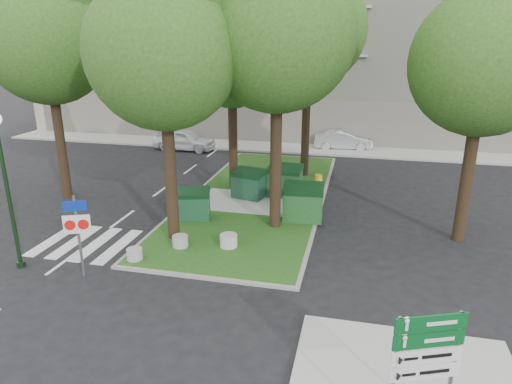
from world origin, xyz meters
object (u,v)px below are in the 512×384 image
(tree_median_mid, at_px, (234,45))
(dumpster_a, at_px, (193,204))
(tree_street_right, at_px, (489,48))
(bollard_left, at_px, (135,254))
(bollard_right, at_px, (229,240))
(tree_median_far, at_px, (311,16))
(dumpster_c, at_px, (285,181))
(tree_median_near_right, at_px, (281,17))
(car_white, at_px, (184,140))
(traffic_sign_pole, at_px, (77,225))
(litter_bin, at_px, (318,181))
(dumpster_b, at_px, (249,184))
(bollard_mid, at_px, (180,241))
(street_lamp, at_px, (4,174))
(tree_median_near_left, at_px, (165,37))
(tree_street_left, at_px, (47,29))
(directional_sign, at_px, (425,358))
(dumpster_d, at_px, (303,203))
(car_silver, at_px, (343,140))

(tree_median_mid, relative_size, dumpster_a, 6.24)
(tree_street_right, relative_size, bollard_left, 18.85)
(tree_median_mid, distance_m, bollard_right, 9.68)
(tree_median_far, relative_size, dumpster_c, 7.17)
(tree_median_near_right, height_order, car_white, tree_median_near_right)
(tree_street_right, height_order, traffic_sign_pole, tree_street_right)
(tree_median_far, height_order, litter_bin, tree_median_far)
(dumpster_c, relative_size, bollard_left, 3.12)
(dumpster_b, xyz_separation_m, bollard_mid, (-1.10, -5.80, -0.45))
(bollard_right, xyz_separation_m, bollard_mid, (-1.70, -0.40, -0.02))
(tree_median_near_right, bearing_deg, bollard_left, -135.90)
(dumpster_a, xyz_separation_m, street_lamp, (-4.22, -5.18, 2.52))
(tree_street_right, height_order, car_white, tree_street_right)
(bollard_left, bearing_deg, tree_median_near_right, 44.10)
(tree_median_near_left, xyz_separation_m, bollard_left, (-0.69, -2.06, -7.01))
(tree_street_left, height_order, directional_sign, tree_street_left)
(dumpster_d, relative_size, bollard_mid, 2.99)
(dumpster_a, xyz_separation_m, car_silver, (5.41, 14.70, -0.09))
(tree_street_left, distance_m, litter_bin, 14.18)
(tree_street_left, bearing_deg, tree_street_right, -3.27)
(tree_median_near_left, relative_size, street_lamp, 2.03)
(dumpster_c, height_order, bollard_left, dumpster_c)
(tree_street_left, bearing_deg, traffic_sign_pole, -52.92)
(tree_median_near_right, height_order, bollard_mid, tree_median_near_right)
(dumpster_b, xyz_separation_m, traffic_sign_pole, (-3.41, -8.34, 0.98))
(tree_street_left, relative_size, dumpster_b, 6.55)
(street_lamp, height_order, car_white, street_lamp)
(tree_median_near_right, bearing_deg, dumpster_a, -179.22)
(dumpster_a, relative_size, directional_sign, 0.60)
(tree_street_left, bearing_deg, tree_median_near_right, -8.13)
(dumpster_b, xyz_separation_m, directional_sign, (6.39, -12.60, 1.11))
(bollard_right, xyz_separation_m, street_lamp, (-6.42, -2.87, 2.91))
(tree_median_near_left, height_order, tree_street_right, tree_median_near_left)
(tree_median_near_left, distance_m, dumpster_d, 8.33)
(street_lamp, bearing_deg, tree_median_mid, 63.89)
(tree_median_mid, relative_size, directional_sign, 3.74)
(dumpster_a, relative_size, dumpster_b, 0.95)
(litter_bin, height_order, car_white, car_white)
(tree_median_far, bearing_deg, street_lamp, -122.05)
(tree_median_near_left, xyz_separation_m, dumpster_a, (-0.05, 1.95, -6.58))
(traffic_sign_pole, distance_m, directional_sign, 10.69)
(dumpster_a, bearing_deg, dumpster_c, 33.64)
(traffic_sign_pole, relative_size, directional_sign, 1.03)
(tree_median_far, xyz_separation_m, litter_bin, (0.91, -2.20, -7.87))
(traffic_sign_pole, bearing_deg, street_lamp, 156.16)
(dumpster_d, height_order, bollard_right, dumpster_d)
(dumpster_a, bearing_deg, directional_sign, -66.06)
(tree_street_left, relative_size, bollard_mid, 19.20)
(tree_median_mid, height_order, tree_median_far, tree_median_far)
(bollard_mid, bearing_deg, tree_median_near_left, 120.38)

